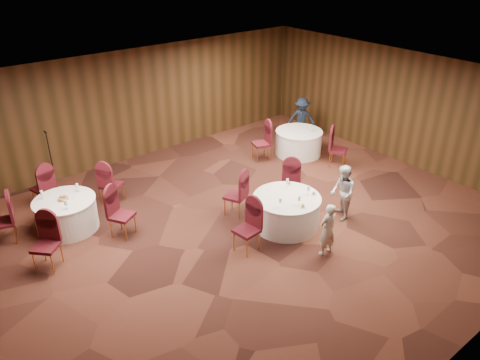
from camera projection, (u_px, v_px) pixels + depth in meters
ground at (239, 228)px, 10.67m from camera, size 12.00×12.00×0.00m
room_shell at (239, 150)px, 9.76m from camera, size 12.00×12.00×12.00m
table_main at (286, 211)px, 10.63m from camera, size 1.54×1.54×0.74m
table_left at (67, 214)px, 10.52m from camera, size 1.37×1.37×0.74m
table_right at (299, 142)px, 14.17m from camera, size 1.41×1.41×0.74m
chairs_main at (259, 200)px, 10.82m from camera, size 2.99×1.93×1.00m
chairs_left at (66, 209)px, 10.45m from camera, size 3.23×3.15×1.00m
chairs_right at (299, 147)px, 13.57m from camera, size 2.11×2.41×1.00m
tabletop_main at (298, 193)px, 10.43m from camera, size 1.06×1.10×0.22m
tabletop_left at (63, 197)px, 10.31m from camera, size 0.81×0.83×0.22m
tabletop_right at (311, 126)px, 13.90m from camera, size 0.08×0.08×0.22m
mic_stand at (55, 176)px, 11.92m from camera, size 0.24×0.24×1.71m
woman_a at (327, 230)px, 9.57m from camera, size 0.45×0.31×1.18m
woman_b at (343, 193)px, 10.78m from camera, size 0.77×0.82×1.34m
man_c at (301, 119)px, 15.13m from camera, size 1.00×0.97×1.37m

